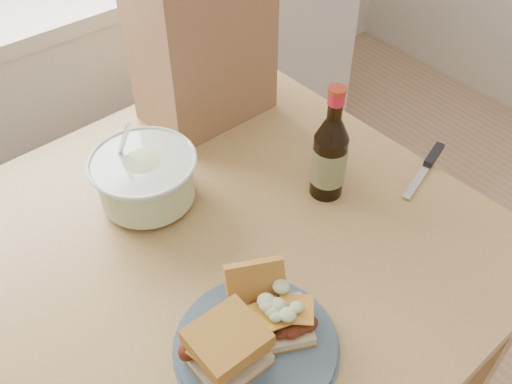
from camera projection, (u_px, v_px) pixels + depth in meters
cabinet_run at (27, 129)px, 1.84m from camera, size 2.50×0.64×0.94m
dining_table at (224, 274)px, 1.17m from camera, size 0.99×0.99×0.79m
plate at (256, 345)px, 0.91m from camera, size 0.26×0.26×0.02m
sandwich_left at (228, 347)px, 0.86m from camera, size 0.11×0.10×0.08m
sandwich_right at (271, 308)px, 0.92m from camera, size 0.13×0.18×0.09m
coleslaw_bowl at (146, 181)px, 1.12m from camera, size 0.21×0.21×0.21m
beer_bottle at (330, 156)px, 1.11m from camera, size 0.07×0.07×0.25m
knife at (430, 161)px, 1.23m from camera, size 0.19×0.08×0.01m
paper_bag at (202, 42)px, 1.25m from camera, size 0.29×0.19×0.37m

